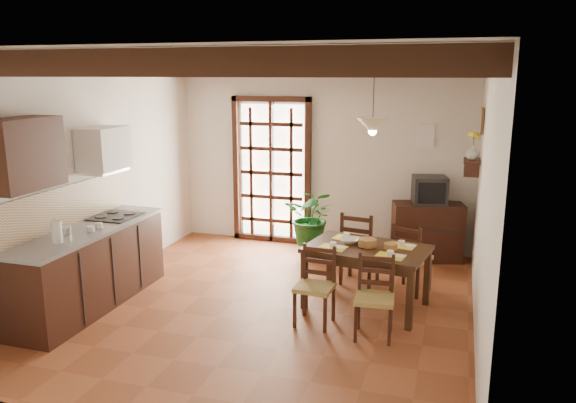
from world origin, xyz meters
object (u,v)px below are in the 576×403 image
at_px(chair_near_right, 374,312).
at_px(chair_far_left, 359,261).
at_px(chair_near_left, 315,300).
at_px(kitchen_counter, 90,266).
at_px(crt_tv, 429,190).
at_px(dining_table, 367,255).
at_px(chair_far_right, 410,270).
at_px(sideboard, 427,232).
at_px(pendant_lamp, 373,124).
at_px(potted_plant, 312,219).

bearing_deg(chair_near_right, chair_far_left, 101.16).
relative_size(chair_near_left, chair_near_right, 1.00).
height_order(chair_near_right, chair_far_left, chair_far_left).
distance_m(kitchen_counter, crt_tv, 4.58).
distance_m(kitchen_counter, chair_far_left, 3.25).
bearing_deg(chair_far_left, crt_tv, -113.44).
distance_m(dining_table, chair_far_left, 0.82).
relative_size(chair_far_left, chair_far_right, 1.08).
height_order(sideboard, pendant_lamp, pendant_lamp).
bearing_deg(crt_tv, sideboard, 77.75).
distance_m(kitchen_counter, pendant_lamp, 3.56).
bearing_deg(chair_far_right, potted_plant, -10.71).
distance_m(kitchen_counter, potted_plant, 3.15).
xyz_separation_m(crt_tv, potted_plant, (-1.60, -0.36, -0.45)).
height_order(dining_table, crt_tv, crt_tv).
height_order(chair_near_right, sideboard, chair_near_right).
relative_size(crt_tv, potted_plant, 0.25).
height_order(chair_far_right, pendant_lamp, pendant_lamp).
bearing_deg(kitchen_counter, crt_tv, 38.30).
xyz_separation_m(kitchen_counter, chair_far_right, (3.46, 1.50, -0.20)).
relative_size(kitchen_counter, chair_far_left, 2.39).
bearing_deg(potted_plant, crt_tv, 12.59).
distance_m(dining_table, chair_far_right, 0.83).
height_order(chair_far_right, sideboard, chair_far_right).
height_order(dining_table, chair_far_left, chair_far_left).
bearing_deg(dining_table, chair_near_right, -64.20).
xyz_separation_m(chair_far_right, crt_tv, (0.11, 1.32, 0.74)).
relative_size(sideboard, crt_tv, 1.82).
bearing_deg(potted_plant, chair_far_right, -32.77).
relative_size(chair_near_left, crt_tv, 1.57).
bearing_deg(sideboard, pendant_lamp, -121.10).
xyz_separation_m(sideboard, potted_plant, (-1.60, -0.36, 0.16)).
relative_size(chair_near_right, chair_far_left, 0.89).
height_order(kitchen_counter, crt_tv, kitchen_counter).
bearing_deg(chair_near_right, chair_near_left, 165.20).
relative_size(chair_far_left, pendant_lamp, 1.12).
xyz_separation_m(kitchen_counter, dining_table, (3.02, 0.89, 0.15)).
relative_size(chair_near_right, crt_tv, 1.57).
bearing_deg(pendant_lamp, chair_far_left, 108.33).
height_order(chair_near_right, pendant_lamp, pendant_lamp).
xyz_separation_m(dining_table, sideboard, (0.55, 1.93, -0.21)).
bearing_deg(chair_near_left, potted_plant, 109.04).
relative_size(dining_table, chair_far_left, 1.54).
bearing_deg(potted_plant, pendant_lamp, -54.34).
relative_size(kitchen_counter, potted_plant, 1.04).
height_order(chair_near_left, sideboard, chair_near_left).
distance_m(sideboard, potted_plant, 1.65).
bearing_deg(kitchen_counter, sideboard, 38.35).
bearing_deg(chair_far_left, chair_far_right, 178.60).
bearing_deg(sideboard, potted_plant, 178.39).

